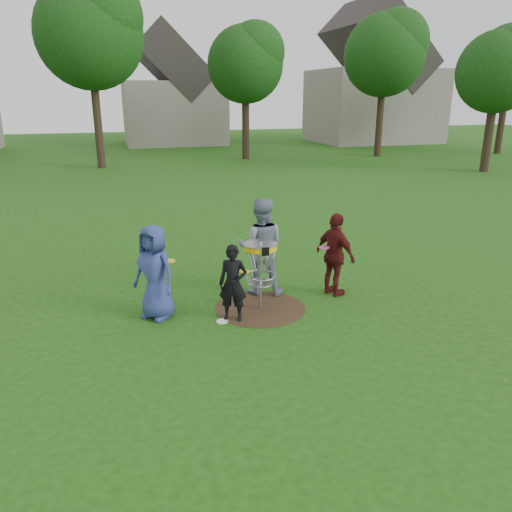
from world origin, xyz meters
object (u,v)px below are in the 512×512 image
object	(u,v)px
player_black	(233,283)
player_maroon	(335,255)
player_grey	(261,247)
player_blue	(155,272)
disc_golf_basket	(260,260)

from	to	relation	value
player_black	player_maroon	bearing A→B (deg)	39.64
player_grey	player_maroon	xyz separation A→B (m)	(1.45, -0.54, -0.14)
player_blue	player_maroon	bearing A→B (deg)	47.26
player_maroon	disc_golf_basket	size ratio (longest dim) A/B	1.27
player_blue	disc_golf_basket	distance (m)	2.01
player_grey	player_black	bearing A→B (deg)	71.79
player_blue	player_maroon	distance (m)	3.70
player_blue	disc_golf_basket	world-z (taller)	player_blue
player_maroon	disc_golf_basket	world-z (taller)	player_maroon
player_black	disc_golf_basket	bearing A→B (deg)	53.72
player_black	disc_golf_basket	size ratio (longest dim) A/B	1.06
player_blue	player_grey	bearing A→B (deg)	61.46
player_grey	disc_golf_basket	bearing A→B (deg)	91.93
player_maroon	disc_golf_basket	bearing A→B (deg)	78.05
player_blue	player_black	xyz separation A→B (m)	(1.36, -0.54, -0.17)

